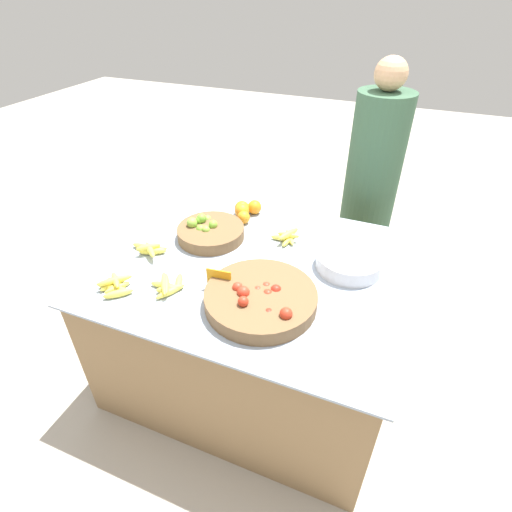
% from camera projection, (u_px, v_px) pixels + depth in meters
% --- Properties ---
extents(ground_plane, '(12.00, 12.00, 0.00)m').
position_uv_depth(ground_plane, '(256.00, 366.00, 2.32)').
color(ground_plane, '#ADA599').
extents(market_table, '(1.40, 1.18, 0.74)m').
position_uv_depth(market_table, '(256.00, 320.00, 2.11)').
color(market_table, olive).
rests_on(market_table, ground_plane).
extents(lime_bowl, '(0.34, 0.34, 0.11)m').
position_uv_depth(lime_bowl, '(210.00, 232.00, 2.07)').
color(lime_bowl, brown).
rests_on(lime_bowl, market_table).
extents(tomato_basket, '(0.47, 0.47, 0.10)m').
position_uv_depth(tomato_basket, '(261.00, 299.00, 1.65)').
color(tomato_basket, brown).
rests_on(tomato_basket, market_table).
extents(orange_pile, '(0.14, 0.20, 0.08)m').
position_uv_depth(orange_pile, '(246.00, 210.00, 2.24)').
color(orange_pile, orange).
rests_on(orange_pile, market_table).
extents(metal_bowl, '(0.31, 0.31, 0.07)m').
position_uv_depth(metal_bowl, '(349.00, 261.00, 1.85)').
color(metal_bowl, silver).
rests_on(metal_bowl, market_table).
extents(price_sign, '(0.11, 0.02, 0.11)m').
position_uv_depth(price_sign, '(219.00, 280.00, 1.71)').
color(price_sign, orange).
rests_on(price_sign, market_table).
extents(banana_bunch_back_center, '(0.15, 0.16, 0.06)m').
position_uv_depth(banana_bunch_back_center, '(288.00, 237.00, 2.05)').
color(banana_bunch_back_center, '#EFDB4C').
rests_on(banana_bunch_back_center, market_table).
extents(banana_bunch_front_center, '(0.16, 0.20, 0.05)m').
position_uv_depth(banana_bunch_front_center, '(169.00, 286.00, 1.73)').
color(banana_bunch_front_center, '#EFDB4C').
rests_on(banana_bunch_front_center, market_table).
extents(banana_bunch_middle_left, '(0.18, 0.17, 0.05)m').
position_uv_depth(banana_bunch_middle_left, '(115.00, 285.00, 1.73)').
color(banana_bunch_middle_left, '#EFDB4C').
rests_on(banana_bunch_middle_left, market_table).
extents(banana_bunch_front_left, '(0.19, 0.14, 0.06)m').
position_uv_depth(banana_bunch_front_left, '(150.00, 249.00, 1.96)').
color(banana_bunch_front_left, '#EFDB4C').
rests_on(banana_bunch_front_left, market_table).
extents(vendor_person, '(0.32, 0.32, 1.52)m').
position_uv_depth(vendor_person, '(368.00, 198.00, 2.53)').
color(vendor_person, '#385B42').
rests_on(vendor_person, ground_plane).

